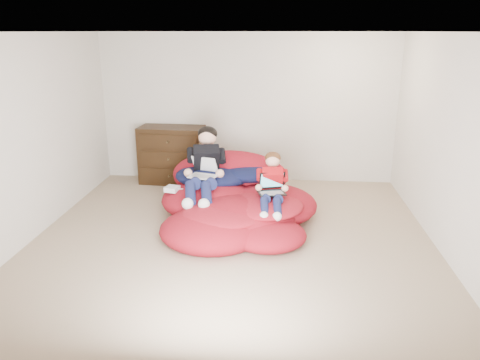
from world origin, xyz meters
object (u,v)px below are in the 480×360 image
Objects in this scene: laptop_black at (272,187)px; younger_boy at (272,182)px; older_boy at (204,164)px; dresser at (172,155)px; beanbag_pile at (234,202)px; laptop_white at (204,171)px.

younger_boy is at bearing 90.00° from laptop_black.
older_boy reaches higher than younger_boy.
dresser is at bearing 119.71° from older_boy.
beanbag_pile is 0.65m from younger_boy.
dresser is 1.66m from laptop_white.
beanbag_pile is 2.47× the size of younger_boy.
beanbag_pile is at bearing -20.33° from laptop_white.
dresser reaches higher than laptop_white.
laptop_black is (-0.00, -0.06, -0.05)m from younger_boy.
laptop_black is at bearing -25.53° from older_boy.
older_boy is at bearing 154.47° from laptop_black.
laptop_white is (-0.96, 0.32, 0.04)m from younger_boy.
laptop_white is 1.20× the size of laptop_black.
older_boy is 1.08m from laptop_black.
laptop_black is at bearing -90.00° from younger_boy.
laptop_black is (1.74, -1.83, 0.08)m from dresser.
beanbag_pile is 1.90× the size of older_boy.
younger_boy is 0.08m from laptop_black.
laptop_black is (0.52, -0.22, 0.30)m from beanbag_pile.
older_boy is 1.05m from younger_boy.
younger_boy is (0.52, -0.16, 0.35)m from beanbag_pile.
laptop_white is at bearing 161.45° from younger_boy.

